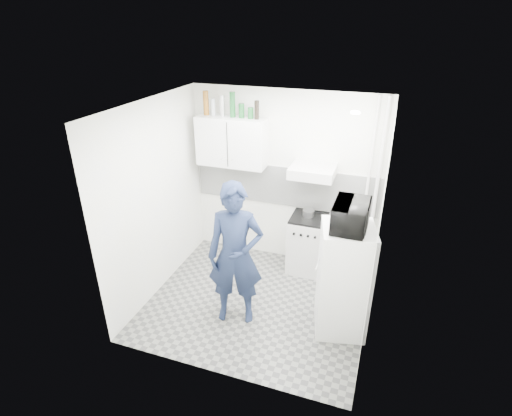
% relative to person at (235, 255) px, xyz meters
% --- Properties ---
extents(floor, '(2.80, 2.80, 0.00)m').
position_rel_person_xyz_m(floor, '(0.16, 0.34, -0.91)').
color(floor, slate).
rests_on(floor, ground).
extents(ceiling, '(2.80, 2.80, 0.00)m').
position_rel_person_xyz_m(ceiling, '(0.16, 0.34, 1.69)').
color(ceiling, white).
rests_on(ceiling, wall_back).
extents(wall_back, '(2.80, 0.00, 2.80)m').
position_rel_person_xyz_m(wall_back, '(0.16, 1.59, 0.39)').
color(wall_back, white).
rests_on(wall_back, floor).
extents(wall_left, '(0.00, 2.60, 2.60)m').
position_rel_person_xyz_m(wall_left, '(-1.24, 0.34, 0.39)').
color(wall_left, white).
rests_on(wall_left, floor).
extents(wall_right, '(0.00, 2.60, 2.60)m').
position_rel_person_xyz_m(wall_right, '(1.56, 0.34, 0.39)').
color(wall_right, white).
rests_on(wall_right, floor).
extents(person, '(0.76, 0.60, 1.83)m').
position_rel_person_xyz_m(person, '(0.00, 0.00, 0.00)').
color(person, '#17213C').
rests_on(person, floor).
extents(stove, '(0.53, 0.53, 0.84)m').
position_rel_person_xyz_m(stove, '(0.60, 1.34, -0.49)').
color(stove, silver).
rests_on(stove, floor).
extents(fridge, '(0.69, 0.69, 1.39)m').
position_rel_person_xyz_m(fridge, '(1.26, 0.22, -0.22)').
color(fridge, white).
rests_on(fridge, floor).
extents(stove_top, '(0.51, 0.51, 0.03)m').
position_rel_person_xyz_m(stove_top, '(0.60, 1.34, -0.05)').
color(stove_top, black).
rests_on(stove_top, stove).
extents(saucepan, '(0.17, 0.17, 0.09)m').
position_rel_person_xyz_m(saucepan, '(0.58, 1.37, 0.01)').
color(saucepan, silver).
rests_on(saucepan, stove_top).
extents(microwave, '(0.54, 0.37, 0.30)m').
position_rel_person_xyz_m(microwave, '(1.26, 0.22, 0.63)').
color(microwave, black).
rests_on(microwave, fridge).
extents(bottle_a, '(0.08, 0.08, 0.33)m').
position_rel_person_xyz_m(bottle_a, '(-0.97, 1.41, 1.45)').
color(bottle_a, brown).
rests_on(bottle_a, upper_cabinet).
extents(bottle_b, '(0.06, 0.06, 0.23)m').
position_rel_person_xyz_m(bottle_b, '(-0.87, 1.41, 1.40)').
color(bottle_b, '#B2B7BC').
rests_on(bottle_b, upper_cabinet).
extents(bottle_c, '(0.07, 0.07, 0.29)m').
position_rel_person_xyz_m(bottle_c, '(-0.73, 1.41, 1.43)').
color(bottle_c, silver).
rests_on(bottle_c, upper_cabinet).
extents(bottle_d, '(0.08, 0.08, 0.34)m').
position_rel_person_xyz_m(bottle_d, '(-0.57, 1.41, 1.46)').
color(bottle_d, '#144C1E').
rests_on(bottle_d, upper_cabinet).
extents(canister_a, '(0.08, 0.08, 0.20)m').
position_rel_person_xyz_m(canister_a, '(-0.44, 1.41, 1.39)').
color(canister_a, '#144C1E').
rests_on(canister_a, upper_cabinet).
extents(canister_b, '(0.08, 0.08, 0.15)m').
position_rel_person_xyz_m(canister_b, '(-0.31, 1.41, 1.36)').
color(canister_b, '#144C1E').
rests_on(canister_b, upper_cabinet).
extents(bottle_e, '(0.06, 0.06, 0.25)m').
position_rel_person_xyz_m(bottle_e, '(-0.22, 1.41, 1.41)').
color(bottle_e, black).
rests_on(bottle_e, upper_cabinet).
extents(upper_cabinet, '(1.00, 0.35, 0.70)m').
position_rel_person_xyz_m(upper_cabinet, '(-0.59, 1.41, 0.94)').
color(upper_cabinet, white).
rests_on(upper_cabinet, wall_back).
extents(range_hood, '(0.60, 0.50, 0.14)m').
position_rel_person_xyz_m(range_hood, '(0.61, 1.34, 0.66)').
color(range_hood, silver).
rests_on(range_hood, wall_back).
extents(backsplash, '(2.74, 0.03, 0.60)m').
position_rel_person_xyz_m(backsplash, '(0.16, 1.57, 0.29)').
color(backsplash, white).
rests_on(backsplash, wall_back).
extents(pipe_a, '(0.05, 0.05, 2.60)m').
position_rel_person_xyz_m(pipe_a, '(1.46, 1.51, 0.39)').
color(pipe_a, silver).
rests_on(pipe_a, floor).
extents(pipe_b, '(0.04, 0.04, 2.60)m').
position_rel_person_xyz_m(pipe_b, '(1.34, 1.51, 0.39)').
color(pipe_b, silver).
rests_on(pipe_b, floor).
extents(ceiling_spot_fixture, '(0.10, 0.10, 0.02)m').
position_rel_person_xyz_m(ceiling_spot_fixture, '(1.16, 0.54, 1.66)').
color(ceiling_spot_fixture, white).
rests_on(ceiling_spot_fixture, ceiling).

